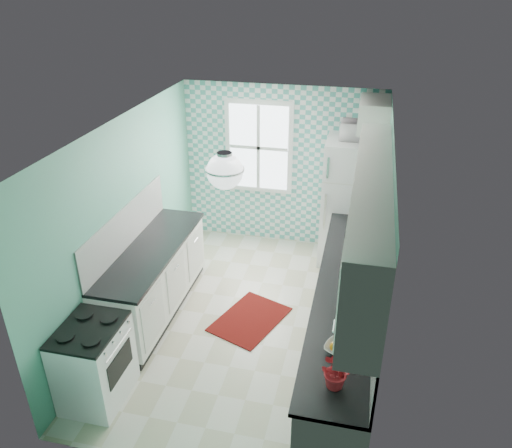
% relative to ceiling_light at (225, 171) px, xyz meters
% --- Properties ---
extents(floor, '(3.00, 4.40, 0.02)m').
position_rel_ceiling_light_xyz_m(floor, '(0.00, 0.80, -2.33)').
color(floor, silver).
rests_on(floor, ground).
extents(ceiling, '(3.00, 4.40, 0.02)m').
position_rel_ceiling_light_xyz_m(ceiling, '(0.00, 0.80, 0.19)').
color(ceiling, white).
rests_on(ceiling, wall_back).
extents(wall_back, '(3.00, 0.02, 2.50)m').
position_rel_ceiling_light_xyz_m(wall_back, '(0.00, 3.01, -1.07)').
color(wall_back, '#59A98F').
rests_on(wall_back, floor).
extents(wall_front, '(3.00, 0.02, 2.50)m').
position_rel_ceiling_light_xyz_m(wall_front, '(0.00, -1.41, -1.07)').
color(wall_front, '#59A98F').
rests_on(wall_front, floor).
extents(wall_left, '(0.02, 4.40, 2.50)m').
position_rel_ceiling_light_xyz_m(wall_left, '(-1.51, 0.80, -1.07)').
color(wall_left, '#59A98F').
rests_on(wall_left, floor).
extents(wall_right, '(0.02, 4.40, 2.50)m').
position_rel_ceiling_light_xyz_m(wall_right, '(1.51, 0.80, -1.07)').
color(wall_right, '#59A98F').
rests_on(wall_right, floor).
extents(accent_wall, '(3.00, 0.01, 2.50)m').
position_rel_ceiling_light_xyz_m(accent_wall, '(0.00, 2.99, -1.07)').
color(accent_wall, '#50ACA2').
rests_on(accent_wall, wall_back).
extents(window, '(1.04, 0.05, 1.44)m').
position_rel_ceiling_light_xyz_m(window, '(-0.35, 2.96, -0.77)').
color(window, white).
rests_on(window, wall_back).
extents(backsplash_right, '(0.02, 3.60, 0.51)m').
position_rel_ceiling_light_xyz_m(backsplash_right, '(1.49, 0.40, -1.13)').
color(backsplash_right, white).
rests_on(backsplash_right, wall_right).
extents(backsplash_left, '(0.02, 2.15, 0.51)m').
position_rel_ceiling_light_xyz_m(backsplash_left, '(-1.49, 0.73, -1.13)').
color(backsplash_left, white).
rests_on(backsplash_left, wall_left).
extents(upper_cabinets_right, '(0.33, 3.20, 0.90)m').
position_rel_ceiling_light_xyz_m(upper_cabinets_right, '(1.33, 0.20, -0.42)').
color(upper_cabinets_right, white).
rests_on(upper_cabinets_right, wall_right).
extents(upper_cabinet_fridge, '(0.40, 0.74, 0.40)m').
position_rel_ceiling_light_xyz_m(upper_cabinet_fridge, '(1.30, 2.63, -0.07)').
color(upper_cabinet_fridge, white).
rests_on(upper_cabinet_fridge, wall_right).
extents(ceiling_light, '(0.34, 0.34, 0.35)m').
position_rel_ceiling_light_xyz_m(ceiling_light, '(0.00, 0.00, 0.00)').
color(ceiling_light, silver).
rests_on(ceiling_light, ceiling).
extents(base_cabinets_right, '(0.60, 3.60, 0.90)m').
position_rel_ceiling_light_xyz_m(base_cabinets_right, '(1.20, 0.40, -1.87)').
color(base_cabinets_right, white).
rests_on(base_cabinets_right, floor).
extents(countertop_right, '(0.63, 3.60, 0.04)m').
position_rel_ceiling_light_xyz_m(countertop_right, '(1.19, 0.40, -1.40)').
color(countertop_right, black).
rests_on(countertop_right, base_cabinets_right).
extents(base_cabinets_left, '(0.60, 2.15, 0.90)m').
position_rel_ceiling_light_xyz_m(base_cabinets_left, '(-1.20, 0.73, -1.87)').
color(base_cabinets_left, white).
rests_on(base_cabinets_left, floor).
extents(countertop_left, '(0.63, 2.15, 0.04)m').
position_rel_ceiling_light_xyz_m(countertop_left, '(-1.19, 0.73, -1.40)').
color(countertop_left, black).
rests_on(countertop_left, base_cabinets_left).
extents(fridge, '(0.82, 0.81, 1.88)m').
position_rel_ceiling_light_xyz_m(fridge, '(1.11, 2.61, -1.38)').
color(fridge, white).
rests_on(fridge, floor).
extents(stove, '(0.58, 0.72, 0.87)m').
position_rel_ceiling_light_xyz_m(stove, '(-1.20, -0.77, -1.87)').
color(stove, white).
rests_on(stove, floor).
extents(sink, '(0.43, 0.36, 0.53)m').
position_rel_ceiling_light_xyz_m(sink, '(1.20, 1.30, -1.39)').
color(sink, silver).
rests_on(sink, countertop_right).
extents(rug, '(0.99, 1.16, 0.02)m').
position_rel_ceiling_light_xyz_m(rug, '(0.03, 0.81, -2.32)').
color(rug, '#5F1008').
rests_on(rug, floor).
extents(dish_towel, '(0.06, 0.25, 0.38)m').
position_rel_ceiling_light_xyz_m(dish_towel, '(0.89, 1.40, -1.84)').
color(dish_towel, teal).
rests_on(dish_towel, base_cabinets_right).
extents(fruit_bowl, '(0.33, 0.33, 0.07)m').
position_rel_ceiling_light_xyz_m(fruit_bowl, '(1.20, -0.61, -1.35)').
color(fruit_bowl, silver).
rests_on(fruit_bowl, countertop_right).
extents(potted_plant, '(0.35, 0.32, 0.31)m').
position_rel_ceiling_light_xyz_m(potted_plant, '(1.20, -1.02, -1.23)').
color(potted_plant, '#A81B12').
rests_on(potted_plant, countertop_right).
extents(soap_bottle, '(0.12, 0.12, 0.21)m').
position_rel_ceiling_light_xyz_m(soap_bottle, '(1.25, 1.59, -1.28)').
color(soap_bottle, '#ACB7C2').
rests_on(soap_bottle, countertop_right).
extents(microwave, '(0.48, 0.34, 0.26)m').
position_rel_ceiling_light_xyz_m(microwave, '(1.11, 2.62, -0.31)').
color(microwave, white).
rests_on(microwave, fridge).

